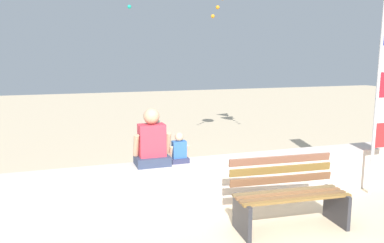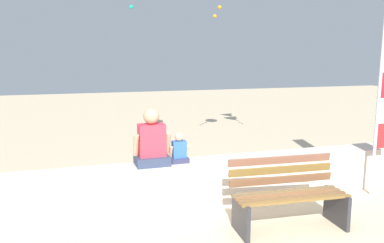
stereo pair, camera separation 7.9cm
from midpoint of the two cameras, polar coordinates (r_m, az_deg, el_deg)
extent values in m
plane|color=beige|center=(4.90, 9.17, -16.96)|extent=(40.00, 40.00, 0.00)
cube|color=beige|center=(5.88, 3.25, -8.75)|extent=(6.91, 0.49, 0.66)
cube|color=brown|center=(4.95, 15.11, -11.21)|extent=(1.46, 0.17, 0.03)
cube|color=brown|center=(5.04, 14.47, -10.79)|extent=(1.46, 0.17, 0.03)
cube|color=brown|center=(5.13, 13.86, -10.39)|extent=(1.46, 0.17, 0.03)
cube|color=brown|center=(5.22, 13.28, -10.00)|extent=(1.46, 0.17, 0.03)
cube|color=brown|center=(5.28, 12.79, -8.41)|extent=(1.46, 0.15, 0.10)
cube|color=brown|center=(5.26, 12.73, -6.99)|extent=(1.46, 0.15, 0.10)
cube|color=brown|center=(5.24, 12.67, -5.56)|extent=(1.46, 0.15, 0.10)
cube|color=#2D2D33|center=(4.90, 6.95, -13.98)|extent=(0.09, 0.53, 0.45)
cube|color=#2D2D33|center=(5.50, 20.34, -11.84)|extent=(0.09, 0.53, 0.45)
cube|color=#2F3954|center=(5.52, -6.37, -5.75)|extent=(0.48, 0.39, 0.13)
cube|color=#D13142|center=(5.45, -6.43, -2.78)|extent=(0.37, 0.24, 0.46)
cylinder|color=tan|center=(5.40, -8.74, -3.54)|extent=(0.08, 0.18, 0.33)
cylinder|color=tan|center=(5.50, -4.04, -3.23)|extent=(0.08, 0.18, 0.33)
sphere|color=tan|center=(5.39, -6.50, 0.78)|extent=(0.23, 0.23, 0.23)
cube|color=#2E3150|center=(5.63, -2.33, -5.73)|extent=(0.26, 0.21, 0.07)
cube|color=#2E5CA3|center=(5.59, -2.34, -4.16)|extent=(0.20, 0.13, 0.25)
cylinder|color=#DFAB85|center=(5.55, -3.54, -4.58)|extent=(0.04, 0.10, 0.18)
cylinder|color=#DFAB85|center=(5.62, -1.09, -4.39)|extent=(0.04, 0.10, 0.18)
sphere|color=#DFAB85|center=(5.54, -2.35, -2.30)|extent=(0.12, 0.12, 0.12)
cylinder|color=#B7B7BC|center=(6.57, 25.56, 3.35)|extent=(0.05, 0.05, 3.14)
cube|color=red|center=(6.77, 26.20, -1.81)|extent=(0.28, 0.02, 0.40)
cube|color=white|center=(6.71, 26.45, 1.52)|extent=(0.28, 0.02, 0.40)
sphere|color=orange|center=(8.37, 3.56, 16.62)|extent=(0.08, 0.08, 0.08)
sphere|color=orange|center=(8.36, 2.83, 15.40)|extent=(0.08, 0.08, 0.08)
sphere|color=#15AA8E|center=(8.28, -9.60, 16.50)|extent=(0.08, 0.08, 0.08)
camera|label=1|loc=(0.04, -90.41, -0.07)|focal=35.80mm
camera|label=2|loc=(0.04, 89.59, 0.07)|focal=35.80mm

